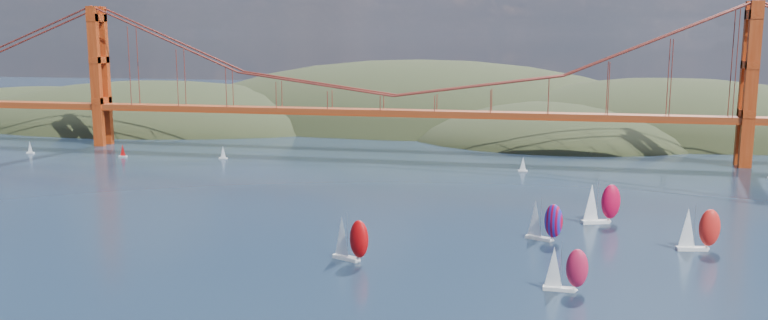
{
  "coord_description": "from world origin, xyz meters",
  "views": [
    {
      "loc": [
        52.78,
        -89.41,
        44.16
      ],
      "look_at": [
        14.82,
        90.0,
        13.3
      ],
      "focal_mm": 35.0,
      "sensor_mm": 36.0,
      "label": 1
    }
  ],
  "objects_px": {
    "racer_rwb": "(544,220)",
    "racer_3": "(601,203)",
    "racer_1": "(565,268)",
    "racer_2": "(698,228)",
    "racer_0": "(350,238)"
  },
  "relations": [
    {
      "from": "racer_0",
      "to": "racer_2",
      "type": "xyz_separation_m",
      "value": [
        68.46,
        21.59,
        0.14
      ]
    },
    {
      "from": "racer_1",
      "to": "racer_2",
      "type": "bearing_deg",
      "value": 50.5
    },
    {
      "from": "racer_0",
      "to": "racer_1",
      "type": "distance_m",
      "value": 42.05
    },
    {
      "from": "racer_0",
      "to": "racer_rwb",
      "type": "height_order",
      "value": "racer_0"
    },
    {
      "from": "racer_1",
      "to": "racer_3",
      "type": "distance_m",
      "value": 51.22
    },
    {
      "from": "racer_2",
      "to": "racer_rwb",
      "type": "bearing_deg",
      "value": 167.6
    },
    {
      "from": "racer_0",
      "to": "racer_3",
      "type": "relative_size",
      "value": 0.91
    },
    {
      "from": "racer_rwb",
      "to": "racer_2",
      "type": "bearing_deg",
      "value": 21.31
    },
    {
      "from": "racer_0",
      "to": "racer_rwb",
      "type": "xyz_separation_m",
      "value": [
        37.35,
        22.92,
        -0.1
      ]
    },
    {
      "from": "racer_0",
      "to": "racer_2",
      "type": "distance_m",
      "value": 71.78
    },
    {
      "from": "racer_1",
      "to": "racer_2",
      "type": "distance_m",
      "value": 41.54
    },
    {
      "from": "racer_0",
      "to": "racer_3",
      "type": "distance_m",
      "value": 64.88
    },
    {
      "from": "racer_rwb",
      "to": "racer_3",
      "type": "bearing_deg",
      "value": 77.51
    },
    {
      "from": "racer_0",
      "to": "racer_3",
      "type": "bearing_deg",
      "value": 63.41
    },
    {
      "from": "racer_1",
      "to": "racer_3",
      "type": "height_order",
      "value": "racer_3"
    }
  ]
}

